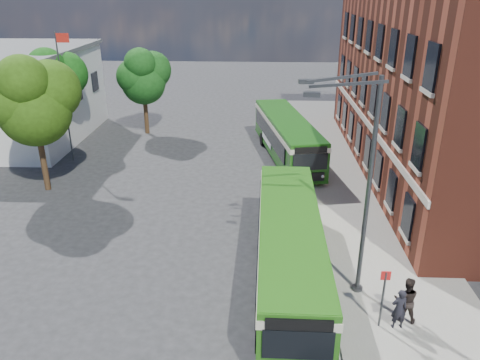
{
  "coord_description": "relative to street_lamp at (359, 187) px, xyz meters",
  "views": [
    {
      "loc": [
        1.06,
        -18.35,
        11.9
      ],
      "look_at": [
        0.03,
        4.65,
        2.2
      ],
      "focal_mm": 35.0,
      "sensor_mm": 36.0,
      "label": 1
    }
  ],
  "objects": [
    {
      "name": "flagpole",
      "position": [
        -17.29,
        15.0,
        0.15
      ],
      "size": [
        0.95,
        0.1,
        9.0
      ],
      "color": "#393C3F",
      "rests_on": "ground"
    },
    {
      "name": "bus_rear",
      "position": [
        -1.84,
        16.18,
        -2.96
      ],
      "size": [
        4.75,
        12.38,
        3.02
      ],
      "color": "#1A5312",
      "rests_on": "ground"
    },
    {
      "name": "tree_mid",
      "position": [
        -19.12,
        17.67,
        0.47
      ],
      "size": [
        4.59,
        4.37,
        7.76
      ],
      "color": "#3D2A16",
      "rests_on": "ground"
    },
    {
      "name": "street_lamp",
      "position": [
        0.0,
        0.0,
        0.0
      ],
      "size": [
        2.96,
        2.38,
        9.0
      ],
      "color": "#393C3F",
      "rests_on": "ground"
    },
    {
      "name": "tree_left",
      "position": [
        -16.93,
        9.8,
        0.89
      ],
      "size": [
        4.96,
        4.71,
        8.37
      ],
      "color": "#3D2A16",
      "rests_on": "ground"
    },
    {
      "name": "white_building",
      "position": [
        -22.84,
        20.0,
        -1.13
      ],
      "size": [
        9.4,
        13.4,
        7.3
      ],
      "color": "silver",
      "rests_on": "ground"
    },
    {
      "name": "bus_stop_sign",
      "position": [
        0.76,
        -2.2,
        -3.28
      ],
      "size": [
        0.35,
        0.08,
        2.52
      ],
      "color": "#393C3F",
      "rests_on": "ground"
    },
    {
      "name": "kerb_line",
      "position": [
        -0.89,
        10.0,
        -4.79
      ],
      "size": [
        0.12,
        48.0,
        0.01
      ],
      "primitive_type": "cube",
      "color": "beige",
      "rests_on": "ground"
    },
    {
      "name": "pedestrian_b",
      "position": [
        1.75,
        -1.83,
        -3.72
      ],
      "size": [
        0.98,
        0.82,
        1.83
      ],
      "primitive_type": "imported",
      "rotation": [
        0.0,
        0.0,
        3.0
      ],
      "color": "black",
      "rests_on": "pavement"
    },
    {
      "name": "ground",
      "position": [
        -4.84,
        2.0,
        -4.79
      ],
      "size": [
        120.0,
        120.0,
        0.0
      ],
      "primitive_type": "plane",
      "color": "#29292B",
      "rests_on": "ground"
    },
    {
      "name": "tree_right",
      "position": [
        -13.44,
        21.93,
        0.12
      ],
      "size": [
        4.29,
        4.08,
        7.24
      ],
      "color": "#3D2A16",
      "rests_on": "ground"
    },
    {
      "name": "bus_front",
      "position": [
        -2.47,
        0.68,
        -2.96
      ],
      "size": [
        2.75,
        12.26,
        3.02
      ],
      "color": "#276516",
      "rests_on": "ground"
    },
    {
      "name": "pedestrian_a",
      "position": [
        1.39,
        -2.25,
        -3.82
      ],
      "size": [
        0.65,
        0.48,
        1.64
      ],
      "primitive_type": "imported",
      "rotation": [
        0.0,
        0.0,
        3.29
      ],
      "color": "black",
      "rests_on": "pavement"
    },
    {
      "name": "brick_office",
      "position": [
        9.16,
        14.0,
        2.18
      ],
      "size": [
        12.1,
        26.0,
        14.2
      ],
      "color": "maroon",
      "rests_on": "ground"
    },
    {
      "name": "pavement",
      "position": [
        2.16,
        10.0,
        -4.72
      ],
      "size": [
        6.0,
        48.0,
        0.15
      ],
      "primitive_type": "cube",
      "color": "gray",
      "rests_on": "ground"
    }
  ]
}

